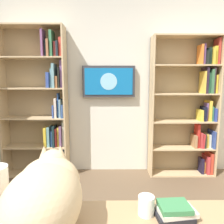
# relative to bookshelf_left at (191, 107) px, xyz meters

# --- Properties ---
(wall_back) EXTENTS (4.52, 0.06, 2.70)m
(wall_back) POSITION_rel_bookshelf_left_xyz_m (1.19, -0.17, 0.35)
(wall_back) COLOR silver
(wall_back) RESTS_ON ground
(bookshelf_left) EXTENTS (0.95, 0.28, 2.00)m
(bookshelf_left) POSITION_rel_bookshelf_left_xyz_m (0.00, 0.00, 0.00)
(bookshelf_left) COLOR tan
(bookshelf_left) RESTS_ON ground
(bookshelf_right) EXTENTS (0.92, 0.28, 2.13)m
(bookshelf_right) POSITION_rel_bookshelf_left_xyz_m (2.14, 0.00, 0.04)
(bookshelf_right) COLOR tan
(bookshelf_right) RESTS_ON ground
(wall_mounted_tv) EXTENTS (0.76, 0.07, 0.45)m
(wall_mounted_tv) POSITION_rel_bookshelf_left_xyz_m (1.19, -0.08, 0.37)
(wall_mounted_tv) COLOR #333338
(cat) EXTENTS (0.32, 0.62, 0.34)m
(cat) POSITION_rel_bookshelf_left_xyz_m (1.46, 2.21, -0.11)
(cat) COLOR #D1B284
(cat) RESTS_ON desk
(coffee_mug) EXTENTS (0.08, 0.08, 0.10)m
(coffee_mug) POSITION_rel_bookshelf_left_xyz_m (1.00, 2.11, -0.23)
(coffee_mug) COLOR white
(coffee_mug) RESTS_ON desk
(desk_book_stack) EXTENTS (0.20, 0.14, 0.07)m
(desk_book_stack) POSITION_rel_bookshelf_left_xyz_m (0.86, 2.14, -0.24)
(desk_book_stack) COLOR black
(desk_book_stack) RESTS_ON desk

